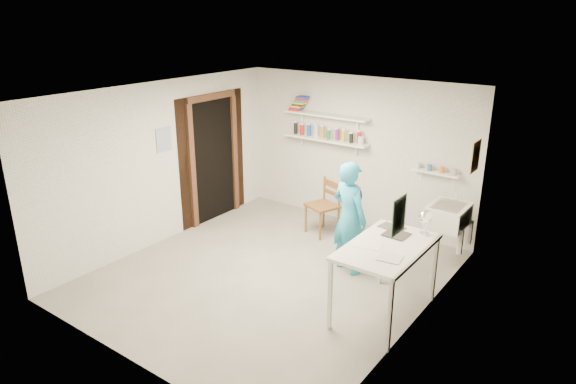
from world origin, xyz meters
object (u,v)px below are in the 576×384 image
Objects in this scene: belfast_sink at (448,216)px; desk_lamp at (426,217)px; work_table at (385,280)px; wooden_chair at (322,206)px; man at (349,217)px; wall_clock at (354,194)px.

desk_lamp reaches higher than belfast_sink.
belfast_sink is 0.46× the size of work_table.
desk_lamp is at bearing -5.72° from wooden_chair.
work_table is at bearing 157.85° from man.
wall_clock is at bearing -57.11° from man.
work_table is (0.87, -0.70, -0.33)m from man.
desk_lamp is (1.15, -0.38, 0.07)m from wall_clock.
wooden_chair is at bearing -24.82° from man.
work_table reaches higher than belfast_sink.
desk_lamp is at bearing -1.96° from wall_clock.
man is 0.34m from wall_clock.
wooden_chair is (-0.86, 0.60, -0.55)m from wall_clock.
wall_clock is 0.21× the size of work_table.
work_table is at bearing -19.70° from wooden_chair.
wooden_chair is 2.34m from work_table.
desk_lamp reaches higher than wall_clock.
desk_lamp is (2.01, -0.98, 0.63)m from wooden_chair.
desk_lamp is (0.22, 0.52, 0.66)m from work_table.
wall_clock is 1.68× the size of desk_lamp.
wall_clock is 1.18m from wooden_chair.
man is at bearing 171.04° from desk_lamp.
desk_lamp is (0.11, -1.16, 0.39)m from belfast_sink.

